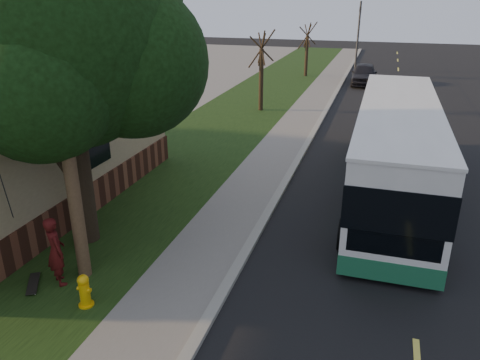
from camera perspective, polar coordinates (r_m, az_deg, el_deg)
name	(u,v)px	position (r m, az deg, el deg)	size (l,w,h in m)	color
ground	(202,332)	(9.65, -4.64, -18.00)	(120.00, 120.00, 0.00)	black
road	(405,175)	(17.97, 19.49, 0.54)	(8.00, 80.00, 0.01)	black
curb	(296,163)	(18.14, 6.87, 2.07)	(0.25, 80.00, 0.12)	gray
sidewalk	(271,161)	(18.33, 3.80, 2.33)	(2.00, 80.00, 0.08)	slate
grass_verge	(188,153)	(19.37, -6.34, 3.33)	(5.00, 80.00, 0.07)	black
fire_hydrant	(84,291)	(10.47, -18.44, -12.68)	(0.32, 0.32, 0.74)	#E8AC0C
utility_pole	(56,77)	(10.08, -21.48, 11.60)	(2.86, 3.21, 9.07)	#473321
leafy_tree	(67,40)	(11.85, -20.33, 15.73)	(6.30, 6.00, 7.80)	black
bare_tree_near	(261,72)	(25.95, 2.61, 13.01)	(1.38, 1.21, 4.31)	black
bare_tree_far	(307,50)	(37.53, 8.14, 15.38)	(1.38, 1.21, 4.03)	black
traffic_signal	(358,32)	(41.01, 14.23, 17.13)	(0.18, 0.22, 5.50)	#2D2D30
transit_bus	(395,148)	(15.59, 18.41, 3.69)	(2.54, 11.03, 2.99)	silver
skateboarder	(56,251)	(11.18, -21.54, -8.05)	(0.59, 0.39, 1.63)	#440D0D
skateboard_main	(33,284)	(11.66, -23.90, -11.48)	(0.65, 0.84, 0.08)	black
distant_car	(364,74)	(35.36, 14.88, 12.40)	(1.73, 4.30, 1.46)	black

